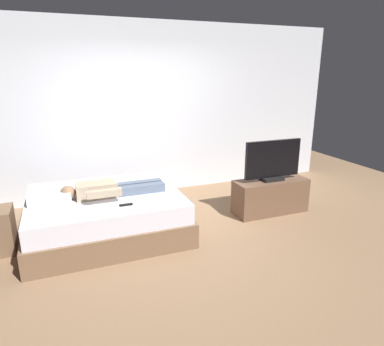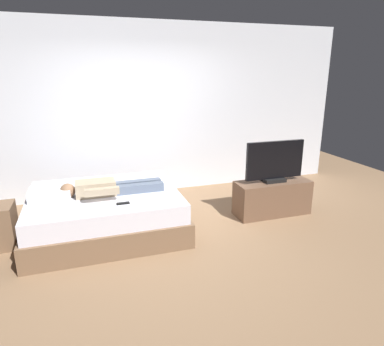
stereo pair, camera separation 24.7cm
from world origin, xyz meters
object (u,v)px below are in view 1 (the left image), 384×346
(bed, at_px, (106,214))
(tv_stand, at_px, (270,196))
(person, at_px, (107,189))
(tv, at_px, (273,161))
(remote, at_px, (126,205))
(pillow, at_px, (50,196))

(bed, height_order, tv_stand, bed)
(person, xyz_separation_m, tv, (2.33, -0.09, 0.16))
(tv, bearing_deg, remote, -171.86)
(tv_stand, bearing_deg, tv, 0.00)
(tv_stand, xyz_separation_m, tv, (0.00, 0.00, 0.53))
(bed, bearing_deg, pillow, 180.00)
(tv_stand, relative_size, tv, 1.25)
(pillow, xyz_separation_m, tv_stand, (3.00, -0.16, -0.35))
(pillow, height_order, tv_stand, pillow)
(remote, bearing_deg, tv, 8.14)
(person, height_order, tv_stand, person)
(person, distance_m, tv_stand, 2.36)
(remote, bearing_deg, pillow, 149.90)
(person, bearing_deg, tv, -2.28)
(bed, xyz_separation_m, remote, (0.18, -0.47, 0.29))
(bed, distance_m, pillow, 0.72)
(bed, xyz_separation_m, tv_stand, (2.36, -0.16, -0.01))
(pillow, xyz_separation_m, person, (0.67, -0.07, 0.02))
(remote, xyz_separation_m, tv_stand, (2.18, 0.31, -0.30))
(bed, relative_size, tv_stand, 1.74)
(bed, distance_m, tv_stand, 2.37)
(pillow, bearing_deg, bed, -0.00)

